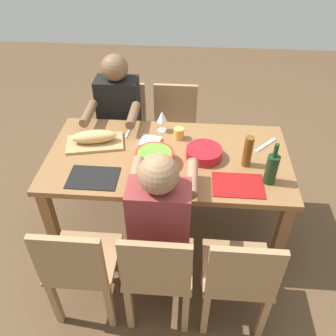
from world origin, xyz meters
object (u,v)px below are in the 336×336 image
(cutting_board, at_px, (95,143))
(dining_table, at_px, (168,166))
(wine_glass, at_px, (162,117))
(serving_bowl_salad, at_px, (155,157))
(chair_near_center, at_px, (174,127))
(cup_near_center, at_px, (179,133))
(chair_far_center, at_px, (158,271))
(diner_near_right, at_px, (118,115))
(napkin_stack, at_px, (150,142))
(diner_far_center, at_px, (160,222))
(chair_far_right, at_px, (79,266))
(chair_far_left, at_px, (238,276))
(chair_near_right, at_px, (124,125))
(beer_bottle, at_px, (248,152))
(serving_bowl_greens, at_px, (204,152))
(bread_loaf, at_px, (94,137))
(wine_bottle, at_px, (272,168))

(cutting_board, bearing_deg, dining_table, 169.85)
(wine_glass, bearing_deg, serving_bowl_salad, 88.05)
(chair_near_center, xyz_separation_m, cup_near_center, (-0.06, 0.54, 0.30))
(chair_near_center, distance_m, chair_far_center, 1.51)
(diner_near_right, distance_m, serving_bowl_salad, 0.77)
(chair_far_center, xyz_separation_m, napkin_stack, (0.14, -0.89, 0.27))
(chair_far_center, xyz_separation_m, diner_far_center, (-0.00, -0.18, 0.21))
(dining_table, bearing_deg, chair_far_right, 58.67)
(chair_far_right, height_order, diner_far_center, diner_far_center)
(dining_table, bearing_deg, wine_glass, -77.57)
(chair_far_right, bearing_deg, chair_far_left, 180.00)
(chair_near_right, bearing_deg, beer_bottle, 140.42)
(chair_near_right, height_order, serving_bowl_greens, chair_near_right)
(diner_near_right, distance_m, chair_far_center, 1.42)
(beer_bottle, xyz_separation_m, cup_near_center, (0.46, -0.28, -0.07))
(chair_near_center, distance_m, wine_glass, 0.58)
(serving_bowl_greens, bearing_deg, diner_far_center, 66.79)
(serving_bowl_greens, height_order, bread_loaf, bread_loaf)
(chair_near_center, xyz_separation_m, wine_bottle, (-0.65, 0.97, 0.37))
(serving_bowl_greens, bearing_deg, wine_glass, -44.21)
(diner_far_center, bearing_deg, beer_bottle, -135.76)
(chair_near_right, height_order, diner_near_right, diner_near_right)
(diner_far_center, relative_size, cutting_board, 3.00)
(beer_bottle, xyz_separation_m, napkin_stack, (0.66, -0.19, -0.10))
(chair_near_right, bearing_deg, dining_table, 121.33)
(dining_table, height_order, serving_bowl_salad, serving_bowl_salad)
(wine_bottle, bearing_deg, cutting_board, -14.85)
(serving_bowl_greens, distance_m, beer_bottle, 0.29)
(diner_far_center, xyz_separation_m, serving_bowl_greens, (-0.25, -0.57, 0.08))
(chair_far_right, relative_size, serving_bowl_salad, 3.35)
(dining_table, relative_size, chair_near_center, 1.96)
(serving_bowl_greens, relative_size, wine_glass, 1.48)
(serving_bowl_greens, bearing_deg, chair_near_right, -46.80)
(chair_far_left, relative_size, napkin_stack, 6.07)
(chair_far_right, xyz_separation_m, bread_loaf, (0.08, -0.85, 0.32))
(cutting_board, bearing_deg, cup_near_center, -168.36)
(serving_bowl_greens, xyz_separation_m, cup_near_center, (0.18, -0.22, 0.00))
(chair_far_right, relative_size, beer_bottle, 3.86)
(dining_table, relative_size, beer_bottle, 7.58)
(chair_far_left, bearing_deg, dining_table, -58.67)
(dining_table, distance_m, serving_bowl_salad, 0.19)
(wine_glass, bearing_deg, diner_near_right, -33.79)
(diner_near_right, xyz_separation_m, wine_bottle, (-1.11, 0.79, 0.15))
(dining_table, height_order, cutting_board, cutting_board)
(chair_far_left, distance_m, wine_glass, 1.24)
(chair_far_left, height_order, bread_loaf, same)
(chair_far_left, height_order, diner_far_center, diner_far_center)
(diner_near_right, height_order, cutting_board, diner_near_right)
(wine_bottle, height_order, wine_glass, wine_bottle)
(napkin_stack, bearing_deg, diner_near_right, -53.82)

